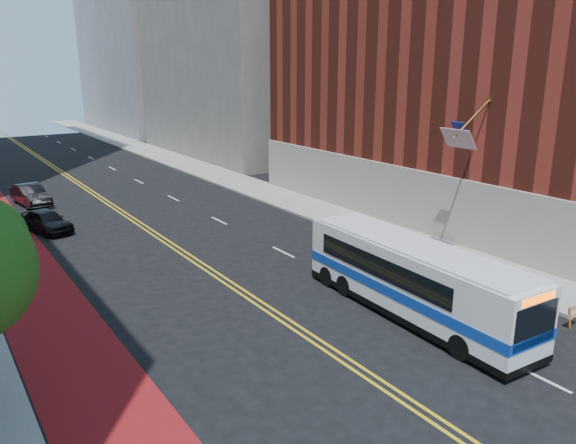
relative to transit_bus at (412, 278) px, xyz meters
The scene contains 10 objects.
ground 6.56m from the transit_bus, 139.01° to the right, with size 160.00×160.00×0.00m, color black.
sidewalk_right 26.87m from the transit_bus, 74.41° to the left, with size 4.00×140.00×0.15m, color gray.
center_line_inner 26.36m from the transit_bus, 100.89° to the left, with size 0.14×140.00×0.01m, color gold.
center_line_outer 26.30m from the transit_bus, 100.12° to the left, with size 0.14×140.00×0.01m, color gold.
lane_dashes 33.88m from the transit_bus, 89.99° to the left, with size 0.14×98.20×0.01m.
brick_building 21.02m from the transit_bus, 24.56° to the left, with size 18.73×36.00×22.00m.
construction_barriers 4.96m from the transit_bus, ahead, with size 1.42×10.91×1.00m.
transit_bus is the anchor object (origin of this frame).
car_a 23.92m from the transit_bus, 115.52° to the left, with size 1.73×4.30×1.47m, color black.
car_b 31.33m from the transit_bus, 108.22° to the left, with size 1.66×4.76×1.57m, color black.
Camera 1 is at (-11.81, -11.28, 10.32)m, focal length 35.00 mm.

